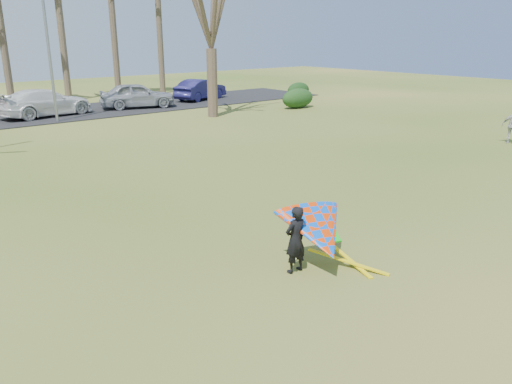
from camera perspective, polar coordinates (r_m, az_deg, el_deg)
ground at (r=11.25m, az=6.62°, el=-7.72°), size 100.00×100.00×0.00m
parking_strip at (r=33.12m, az=-26.73°, el=7.48°), size 46.00×7.00×0.06m
bare_tree_right at (r=30.48m, az=-5.26°, el=20.87°), size 6.27×6.27×9.21m
streetlight at (r=30.48m, az=-22.42°, el=15.72°), size 2.28×0.18×8.00m
hedge_near at (r=34.35m, az=4.80°, el=10.63°), size 2.63×1.19×1.32m
hedge_far at (r=40.02m, az=4.87°, el=11.53°), size 2.16×1.01×1.20m
car_3 at (r=32.97m, az=-22.94°, el=9.40°), size 5.89×3.25×1.61m
car_4 at (r=34.88m, az=-13.43°, el=10.71°), size 5.24×3.33×1.66m
car_5 at (r=38.51m, az=-6.35°, el=11.58°), size 4.89×3.09×1.52m
kite_flyer at (r=10.49m, az=7.08°, el=-4.68°), size 2.13×2.39×2.02m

